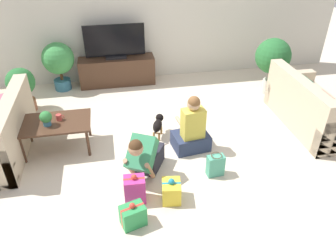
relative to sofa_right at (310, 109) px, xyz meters
The scene contains 18 objects.
ground_plane 2.45m from the sofa_right, behind, with size 16.00×16.00×0.00m, color beige.
wall_back 3.61m from the sofa_right, 134.31° to the left, with size 8.40×0.06×2.60m.
sofa_right is the anchor object (origin of this frame).
coffee_table 4.03m from the sofa_right, behind, with size 1.02×0.64×0.46m.
tv_console 3.74m from the sofa_right, 143.88° to the left, with size 1.52×0.42×0.56m.
tv 3.78m from the sofa_right, 143.88° to the left, with size 1.18×0.20×0.67m.
potted_plant_back_left 4.67m from the sofa_right, 152.45° to the left, with size 0.61×0.61×0.96m.
potted_plant_corner_left 4.91m from the sofa_right, 163.53° to the left, with size 0.49×0.49×0.80m.
potted_plant_corner_right 1.31m from the sofa_right, 96.86° to the left, with size 0.66×0.66×1.09m.
person_kneeling 2.93m from the sofa_right, 165.27° to the right, with size 0.62×0.78×0.74m.
person_sitting 2.10m from the sofa_right, behind, with size 0.57×0.52×0.90m.
dog 2.51m from the sofa_right, behind, with size 0.24×0.45×0.31m.
gift_box_a 3.45m from the sofa_right, 152.97° to the right, with size 0.31×0.26×0.32m.
gift_box_b 2.88m from the sofa_right, 153.75° to the right, with size 0.26×0.29×0.33m.
gift_box_c 3.25m from the sofa_right, 158.32° to the right, with size 0.26×0.21×0.41m.
gift_bag_a 2.12m from the sofa_right, 154.08° to the right, with size 0.24×0.16×0.33m.
mug 3.97m from the sofa_right, behind, with size 0.12×0.08×0.09m.
tabletop_plant 4.12m from the sofa_right, behind, with size 0.17×0.17×0.22m.
Camera 1 is at (-0.73, -3.99, 2.97)m, focal length 35.00 mm.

